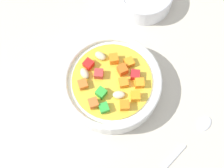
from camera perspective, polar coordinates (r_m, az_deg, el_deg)
name	(u,v)px	position (r cm, az deg, el deg)	size (l,w,h in cm)	color
ground_plane	(112,90)	(61.62, 0.00, -1.14)	(140.00, 140.00, 2.00)	#BAB2A0
soup_bowl_main	(112,84)	(57.93, 0.00, 0.08)	(19.51, 19.51, 6.65)	white
spoon	(188,142)	(59.48, 14.73, -10.91)	(12.21, 16.69, 0.93)	silver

